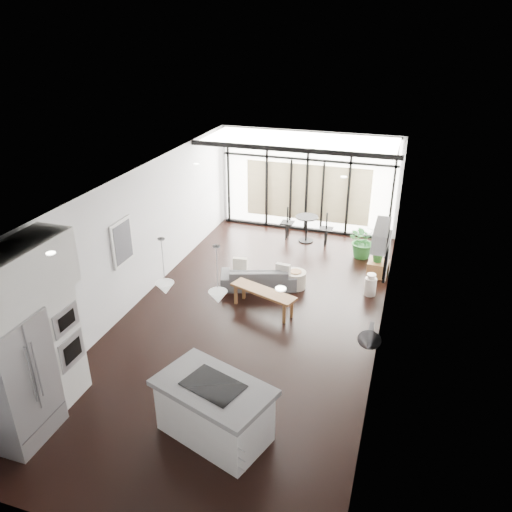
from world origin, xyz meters
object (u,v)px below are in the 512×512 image
Objects in this scene: fridge at (13,380)px; tv at (387,256)px; island at (214,410)px; sofa at (258,274)px; pouf at (295,280)px; console_bench at (263,300)px; milk_can at (370,284)px.

fridge is 1.77× the size of tv.
island is 4.48m from sofa.
sofa is 3.51× the size of pouf.
console_bench is 2.43m from milk_can.
pouf is 0.95× the size of milk_can.
tv is (4.61, 4.95, 0.33)m from fridge.
tv reaches higher than console_bench.
tv reaches higher than pouf.
pouf is (2.68, 5.47, -0.78)m from fridge.
tv is at bearing -67.02° from milk_can.
sofa is at bearing -164.38° from pouf.
console_bench is at bearing 94.26° from sofa.
island is at bearing 17.52° from fridge.
island is 1.48× the size of tv.
sofa is (-0.74, 4.42, -0.12)m from island.
milk_can reaches higher than console_bench.
fridge is 1.16× the size of sofa.
fridge is at bearing -127.41° from milk_can.
milk_can is 1.29m from tv.
island is 1.13× the size of console_bench.
tv is (2.33, 0.64, 1.07)m from console_bench.
fridge is 6.14m from pouf.
milk_can is (2.03, 1.33, 0.02)m from console_bench.
milk_can is 0.45× the size of tv.
fridge reaches higher than tv.
pouf is at bearing 164.86° from tv.
sofa is 1.02m from console_bench.
console_bench is at bearing 114.50° from island.
console_bench is (-0.34, 3.48, -0.21)m from island.
milk_can is (1.63, 0.17, 0.06)m from pouf.
island reaches higher than pouf.
sofa reaches higher than pouf.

